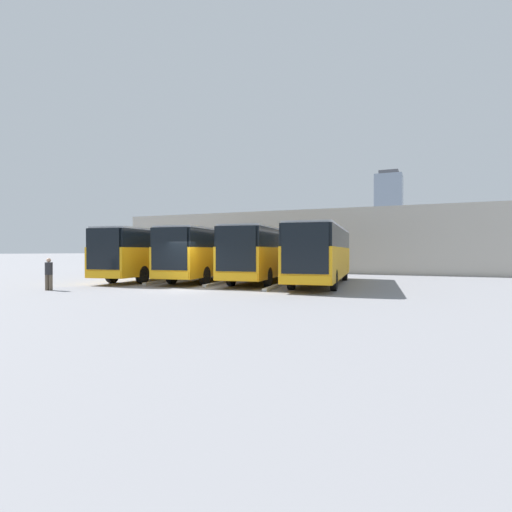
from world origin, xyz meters
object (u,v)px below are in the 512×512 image
(bus_1, at_px, (266,253))
(bus_2, at_px, (212,253))
(bus_3, at_px, (158,253))
(pedestrian, at_px, (49,273))
(bus_0, at_px, (322,253))

(bus_1, bearing_deg, bus_2, -2.74)
(bus_3, height_order, pedestrian, bus_3)
(pedestrian, bearing_deg, bus_0, 17.62)
(bus_0, xyz_separation_m, bus_1, (3.88, -0.84, 0.00))
(bus_1, distance_m, bus_2, 3.89)
(bus_0, height_order, bus_2, same)
(pedestrian, bearing_deg, bus_2, 47.43)
(bus_0, bearing_deg, pedestrian, 30.56)
(bus_0, distance_m, pedestrian, 14.86)
(bus_2, distance_m, pedestrian, 10.40)
(bus_0, distance_m, bus_1, 3.97)
(bus_1, height_order, bus_2, same)
(bus_3, bearing_deg, pedestrian, 82.29)
(bus_2, bearing_deg, bus_0, 169.18)
(bus_1, xyz_separation_m, pedestrian, (7.95, 9.78, -1.01))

